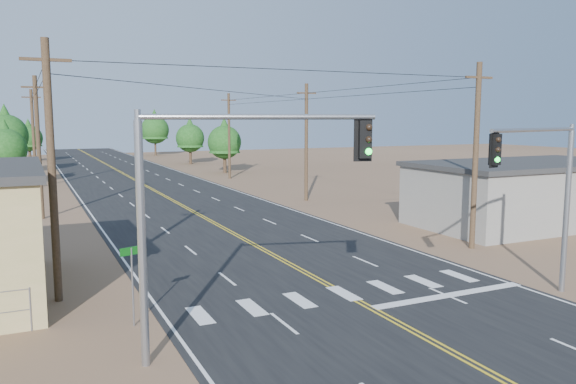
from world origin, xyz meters
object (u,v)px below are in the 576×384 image
signal_mast_left (213,192)px  signal_mast_right (548,182)px  street_sign (132,273)px  building_right (527,194)px

signal_mast_left → signal_mast_right: bearing=14.9°
signal_mast_left → signal_mast_right: size_ratio=1.07×
street_sign → signal_mast_left: bearing=-84.8°
building_right → signal_mast_right: size_ratio=2.20×
signal_mast_right → street_sign: signal_mast_right is taller
signal_mast_left → street_sign: 5.24m
building_right → street_sign: size_ratio=5.43×
signal_mast_right → street_sign: size_ratio=2.47×
building_right → street_sign: building_right is taller
signal_mast_left → street_sign: signal_mast_left is taller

